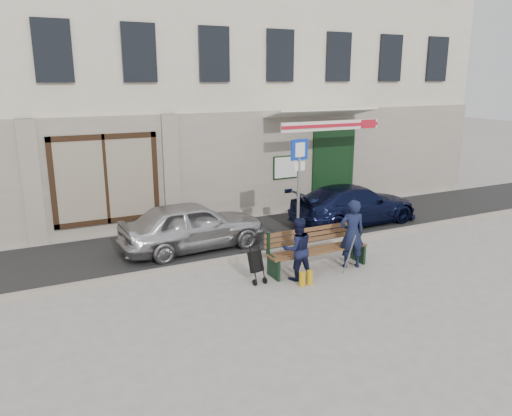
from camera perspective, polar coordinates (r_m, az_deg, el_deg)
ground at (r=10.94m, az=5.50°, el=-7.79°), size 80.00×80.00×0.00m
asphalt_lane at (r=13.50m, az=-1.45°, el=-3.29°), size 60.00×3.20×0.01m
curb at (r=12.13m, az=1.76°, el=-5.13°), size 60.00×0.18×0.12m
building at (r=17.86m, az=-9.16°, el=17.08°), size 20.00×8.27×10.00m
car_silver at (r=12.47m, az=-7.26°, el=-1.99°), size 3.69×1.64×1.23m
car_navy at (r=14.86m, az=11.13°, el=0.41°), size 4.00×1.70×1.15m
parking_sign at (r=12.29m, az=4.93°, el=3.69°), size 0.51×0.11×2.73m
bench at (r=11.20m, az=6.84°, el=-4.77°), size 2.40×1.17×0.98m
man at (r=11.36m, az=10.90°, el=-2.92°), size 0.66×0.53×1.57m
woman at (r=10.56m, az=4.77°, el=-4.67°), size 0.72×0.60×1.35m
stroller at (r=10.48m, az=-0.01°, el=-6.27°), size 0.32×0.42×0.95m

